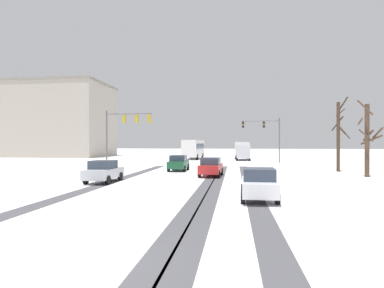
# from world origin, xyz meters

# --- Properties ---
(ground_plane) EXTENTS (300.00, 300.00, 0.00)m
(ground_plane) POSITION_xyz_m (0.00, 0.00, 0.00)
(ground_plane) COLOR white
(wheel_track_left_lane) EXTENTS (0.96, 35.28, 0.01)m
(wheel_track_left_lane) POSITION_xyz_m (4.90, 16.04, 0.00)
(wheel_track_left_lane) COLOR #4C4C51
(wheel_track_left_lane) RESTS_ON ground
(wheel_track_right_lane) EXTENTS (0.77, 35.28, 0.01)m
(wheel_track_right_lane) POSITION_xyz_m (1.88, 16.04, 0.00)
(wheel_track_right_lane) COLOR #4C4C51
(wheel_track_right_lane) RESTS_ON ground
(wheel_track_center) EXTENTS (0.81, 35.28, 0.01)m
(wheel_track_center) POSITION_xyz_m (2.59, 16.04, 0.00)
(wheel_track_center) COLOR #4C4C51
(wheel_track_center) RESTS_ON ground
(wheel_track_oncoming) EXTENTS (1.08, 35.28, 0.01)m
(wheel_track_oncoming) POSITION_xyz_m (-5.26, 16.04, 0.00)
(wheel_track_oncoming) COLOR #4C4C51
(wheel_track_oncoming) RESTS_ON ground
(sidewalk_kerb_right) EXTENTS (4.00, 35.28, 0.12)m
(sidewalk_kerb_right) POSITION_xyz_m (11.72, 14.43, 0.06)
(sidewalk_kerb_right) COLOR white
(sidewalk_kerb_right) RESTS_ON ground
(traffic_signal_far_right) EXTENTS (5.59, 0.55, 6.50)m
(traffic_signal_far_right) POSITION_xyz_m (8.41, 42.16, 4.62)
(traffic_signal_far_right) COLOR #56565B
(traffic_signal_far_right) RESTS_ON ground
(traffic_signal_near_left) EXTENTS (5.31, 0.53, 6.50)m
(traffic_signal_near_left) POSITION_xyz_m (-8.23, 27.99, 4.77)
(traffic_signal_near_left) COLOR #56565B
(traffic_signal_near_left) RESTS_ON ground
(car_dark_green_lead) EXTENTS (1.84, 4.10, 1.62)m
(car_dark_green_lead) POSITION_xyz_m (-1.92, 26.47, 0.82)
(car_dark_green_lead) COLOR #194C2D
(car_dark_green_lead) RESTS_ON ground
(car_red_second) EXTENTS (2.01, 4.19, 1.62)m
(car_red_second) POSITION_xyz_m (1.81, 21.23, 0.82)
(car_red_second) COLOR red
(car_red_second) RESTS_ON ground
(car_silver_third) EXTENTS (1.85, 4.11, 1.62)m
(car_silver_third) POSITION_xyz_m (-5.73, 15.80, 0.82)
(car_silver_third) COLOR #B7BABF
(car_silver_third) RESTS_ON ground
(car_white_fourth) EXTENTS (1.91, 4.14, 1.62)m
(car_white_fourth) POSITION_xyz_m (5.09, 9.57, 0.82)
(car_white_fourth) COLOR silver
(car_white_fourth) RESTS_ON ground
(bus_oncoming) EXTENTS (2.93, 11.07, 3.38)m
(bus_oncoming) POSITION_xyz_m (-3.45, 52.02, 1.99)
(bus_oncoming) COLOR silver
(bus_oncoming) RESTS_ON ground
(box_truck_delivery) EXTENTS (2.50, 7.47, 3.02)m
(box_truck_delivery) POSITION_xyz_m (5.14, 48.99, 1.63)
(box_truck_delivery) COLOR #B7BABF
(box_truck_delivery) RESTS_ON ground
(bare_tree_sidewalk_mid) EXTENTS (2.23, 2.23, 6.56)m
(bare_tree_sidewalk_mid) POSITION_xyz_m (15.10, 22.33, 3.28)
(bare_tree_sidewalk_mid) COLOR #4C3828
(bare_tree_sidewalk_mid) RESTS_ON ground
(bare_tree_sidewalk_far) EXTENTS (1.58, 2.03, 7.55)m
(bare_tree_sidewalk_far) POSITION_xyz_m (14.26, 27.49, 3.78)
(bare_tree_sidewalk_far) COLOR #423023
(bare_tree_sidewalk_far) RESTS_ON ground
(office_building_far_left_block) EXTENTS (27.56, 15.26, 15.35)m
(office_building_far_left_block) POSITION_xyz_m (-36.60, 59.07, 7.68)
(office_building_far_left_block) COLOR #A89E8E
(office_building_far_left_block) RESTS_ON ground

